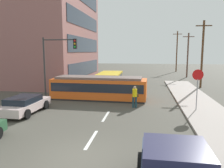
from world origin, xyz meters
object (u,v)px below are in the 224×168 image
at_px(pedestrian_crossing, 135,95).
at_px(parked_sedan_mid, 25,104).
at_px(streetcar_tram, 99,88).
at_px(utility_pole_distant, 177,51).
at_px(parked_sedan_far, 74,85).
at_px(utility_pole_far, 188,54).
at_px(city_bus, 110,79).
at_px(stop_sign, 198,81).
at_px(traffic_light_mast, 57,57).
at_px(utility_pole_mid, 202,53).

height_order(pedestrian_crossing, parked_sedan_mid, pedestrian_crossing).
bearing_deg(streetcar_tram, utility_pole_distant, 70.51).
height_order(parked_sedan_mid, utility_pole_distant, utility_pole_distant).
distance_m(parked_sedan_far, utility_pole_distant, 29.39).
bearing_deg(utility_pole_far, pedestrian_crossing, -109.24).
bearing_deg(city_bus, utility_pole_distant, 65.23).
bearing_deg(stop_sign, utility_pole_far, 81.98).
distance_m(streetcar_tram, parked_sedan_far, 5.39).
bearing_deg(streetcar_tram, traffic_light_mast, -162.67).
relative_size(streetcar_tram, pedestrian_crossing, 5.07).
bearing_deg(utility_pole_distant, traffic_light_mast, -114.44).
height_order(stop_sign, utility_pole_far, utility_pole_far).
relative_size(parked_sedan_mid, stop_sign, 1.51).
relative_size(utility_pole_far, utility_pole_distant, 0.86).
distance_m(traffic_light_mast, utility_pole_mid, 16.88).
bearing_deg(utility_pole_far, streetcar_tram, -119.75).
xyz_separation_m(traffic_light_mast, utility_pole_mid, (14.05, 9.36, 0.27)).
bearing_deg(utility_pole_far, parked_sedan_far, -133.99).
relative_size(pedestrian_crossing, parked_sedan_mid, 0.39).
bearing_deg(utility_pole_far, utility_pole_mid, -91.26).
distance_m(pedestrian_crossing, stop_sign, 4.61).
height_order(parked_sedan_mid, traffic_light_mast, traffic_light_mast).
bearing_deg(parked_sedan_mid, city_bus, 71.17).
bearing_deg(streetcar_tram, stop_sign, -21.22).
xyz_separation_m(city_bus, utility_pole_mid, (10.70, 1.64, 3.06)).
relative_size(stop_sign, utility_pole_distant, 0.34).
bearing_deg(stop_sign, traffic_light_mast, 170.25).
bearing_deg(utility_pole_mid, utility_pole_far, 88.74).
height_order(streetcar_tram, utility_pole_distant, utility_pole_distant).
distance_m(stop_sign, utility_pole_far, 22.21).
xyz_separation_m(parked_sedan_far, stop_sign, (11.37, -6.96, 1.57)).
bearing_deg(pedestrian_crossing, traffic_light_mast, 167.42).
relative_size(pedestrian_crossing, stop_sign, 0.58).
relative_size(city_bus, utility_pole_far, 0.80).
distance_m(city_bus, utility_pole_far, 16.68).
xyz_separation_m(pedestrian_crossing, utility_pole_mid, (7.28, 10.87, 3.13)).
bearing_deg(utility_pole_mid, stop_sign, -104.20).
relative_size(traffic_light_mast, utility_pole_mid, 0.70).
bearing_deg(city_bus, parked_sedan_mid, -108.83).
xyz_separation_m(traffic_light_mast, utility_pole_far, (14.28, 20.02, -0.02)).
relative_size(utility_pole_mid, utility_pole_distant, 0.93).
relative_size(pedestrian_crossing, utility_pole_mid, 0.21).
distance_m(stop_sign, traffic_light_mast, 11.47).
bearing_deg(pedestrian_crossing, parked_sedan_far, 136.66).
bearing_deg(utility_pole_far, utility_pole_distant, 92.10).
xyz_separation_m(stop_sign, utility_pole_mid, (2.86, 11.29, 1.88)).
bearing_deg(stop_sign, utility_pole_distant, 85.24).
distance_m(streetcar_tram, stop_sign, 8.37).
bearing_deg(city_bus, parked_sedan_far, -142.76).
height_order(parked_sedan_far, utility_pole_far, utility_pole_far).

